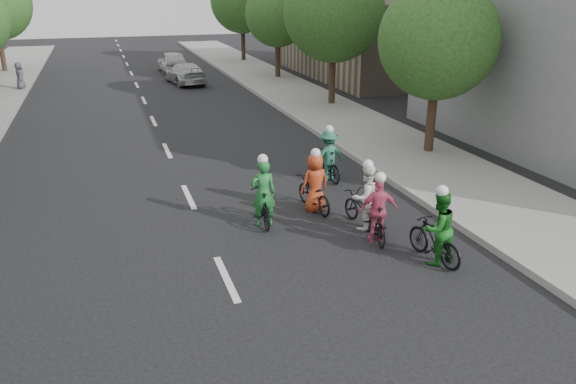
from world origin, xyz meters
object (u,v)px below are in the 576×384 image
cyclist_3 (377,216)px  cyclist_5 (314,189)px  cyclist_0 (365,204)px  cyclist_2 (263,201)px  follow_car_lead (185,73)px  follow_car_trail (172,62)px  cyclist_1 (437,234)px  cyclist_4 (328,159)px  spectator_2 (20,76)px

cyclist_3 → cyclist_5: size_ratio=0.98×
cyclist_0 → cyclist_3: 0.76m
cyclist_2 → follow_car_lead: (1.40, 22.12, -0.02)m
cyclist_2 → cyclist_0: bearing=160.6°
cyclist_2 → follow_car_trail: bearing=-89.4°
cyclist_0 → cyclist_3: cyclist_0 is taller
cyclist_1 → cyclist_5: 3.92m
cyclist_1 → cyclist_4: 5.81m
cyclist_2 → follow_car_lead: 22.16m
spectator_2 → cyclist_4: bearing=-161.3°
cyclist_1 → follow_car_lead: 25.31m
cyclist_2 → cyclist_4: cyclist_2 is taller
cyclist_3 → spectator_2: size_ratio=1.16×
cyclist_5 → follow_car_trail: cyclist_5 is taller
cyclist_1 → cyclist_3: bearing=-73.4°
cyclist_0 → follow_car_lead: cyclist_0 is taller
cyclist_4 → follow_car_trail: (-1.54, 24.51, 0.05)m
cyclist_5 → follow_car_lead: size_ratio=0.41×
cyclist_3 → cyclist_5: (-0.72, 2.25, -0.03)m
cyclist_3 → cyclist_4: size_ratio=0.98×
cyclist_0 → cyclist_1: bearing=97.7°
cyclist_1 → follow_car_lead: bearing=-96.5°
cyclist_1 → cyclist_5: size_ratio=1.02×
spectator_2 → follow_car_trail: bearing=-72.0°
cyclist_0 → cyclist_4: (0.50, 3.65, 0.04)m
follow_car_lead → follow_car_trail: (-0.10, 5.06, 0.10)m
follow_car_trail → spectator_2: spectator_2 is taller
cyclist_2 → spectator_2: bearing=-67.4°
cyclist_4 → follow_car_lead: 19.50m
cyclist_3 → follow_car_lead: bearing=-77.6°
cyclist_0 → spectator_2: cyclist_0 is taller
spectator_2 → cyclist_0: bearing=-166.2°
cyclist_0 → cyclist_1: 2.25m
cyclist_1 → cyclist_0: bearing=-83.2°
cyclist_4 → cyclist_3: bearing=76.6°
cyclist_3 → cyclist_5: 2.36m
cyclist_4 → spectator_2: (-10.66, 19.75, 0.21)m
cyclist_0 → cyclist_1: cyclist_1 is taller
cyclist_3 → follow_car_trail: 28.93m
cyclist_2 → follow_car_trail: 27.21m
cyclist_1 → cyclist_3: cyclist_1 is taller
cyclist_2 → cyclist_4: 3.90m
cyclist_5 → cyclist_1: bearing=103.9°
cyclist_2 → follow_car_trail: size_ratio=0.44×
cyclist_5 → follow_car_trail: bearing=-96.8°
cyclist_1 → cyclist_2: (-2.99, 3.14, -0.03)m
spectator_2 → follow_car_lead: bearing=-101.5°
cyclist_4 → spectator_2: 22.44m
cyclist_4 → follow_car_trail: cyclist_4 is taller
cyclist_0 → cyclist_3: (-0.05, -0.75, -0.01)m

